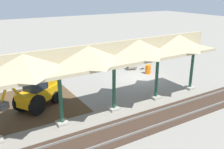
{
  "coord_description": "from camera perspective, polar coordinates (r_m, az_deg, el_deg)",
  "views": [
    {
      "loc": [
        14.01,
        18.07,
        8.06
      ],
      "look_at": [
        4.1,
        1.84,
        1.6
      ],
      "focal_mm": 40.0,
      "sensor_mm": 36.0,
      "label": 1
    }
  ],
  "objects": [
    {
      "name": "rail_tracks",
      "position": [
        19.49,
        18.9,
        -6.65
      ],
      "size": [
        60.0,
        2.58,
        0.15
      ],
      "color": "slate",
      "rests_on": "ground"
    },
    {
      "name": "dirt_work_zone",
      "position": [
        19.38,
        -22.89,
        -7.39
      ],
      "size": [
        10.25,
        7.0,
        0.01
      ],
      "primitive_type": "cube",
      "color": "#4C3823",
      "rests_on": "ground"
    },
    {
      "name": "backhoe",
      "position": [
        18.45,
        -16.84,
        -3.69
      ],
      "size": [
        4.9,
        3.75,
        2.82
      ],
      "color": "orange",
      "rests_on": "ground"
    },
    {
      "name": "traffic_barrel",
      "position": [
        25.45,
        8.22,
        1.17
      ],
      "size": [
        0.56,
        0.56,
        0.9
      ],
      "primitive_type": "cylinder",
      "color": "orange",
      "rests_on": "ground"
    },
    {
      "name": "ground_plane",
      "position": [
        24.24,
        6.03,
        -0.77
      ],
      "size": [
        120.0,
        120.0,
        0.0
      ],
      "primitive_type": "plane",
      "color": "gray"
    },
    {
      "name": "concrete_pipe",
      "position": [
        26.64,
        4.48,
        1.98
      ],
      "size": [
        1.08,
        0.98,
        0.79
      ],
      "color": "#9E9384",
      "rests_on": "ground"
    },
    {
      "name": "stop_sign",
      "position": [
        26.13,
        8.99,
        4.51
      ],
      "size": [
        0.7,
        0.35,
        2.4
      ],
      "color": "gray",
      "rests_on": "ground"
    },
    {
      "name": "platform_canopy",
      "position": [
        14.79,
        -12.28,
        3.1
      ],
      "size": [
        24.23,
        3.2,
        4.9
      ],
      "color": "#9E998E",
      "rests_on": "ground"
    }
  ]
}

